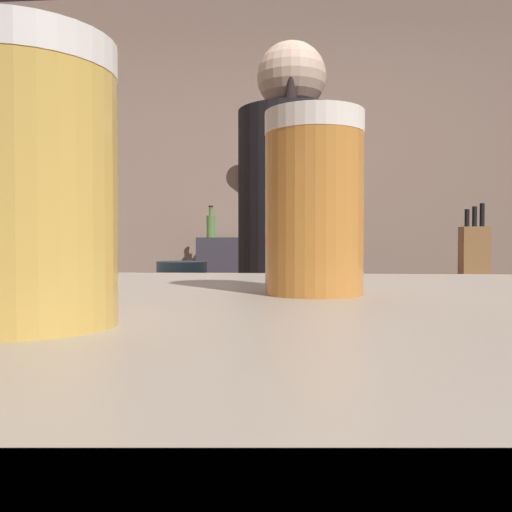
# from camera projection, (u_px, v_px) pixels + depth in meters

# --- Properties ---
(wall_back) EXTENTS (5.20, 0.10, 2.70)m
(wall_back) POSITION_uv_depth(u_px,v_px,m) (292.00, 199.00, 3.62)
(wall_back) COLOR gray
(wall_back) RESTS_ON ground
(prep_counter) EXTENTS (2.10, 0.60, 0.92)m
(prep_counter) POSITION_uv_depth(u_px,v_px,m) (372.00, 392.00, 2.17)
(prep_counter) COLOR brown
(prep_counter) RESTS_ON ground
(back_shelf) EXTENTS (0.80, 0.36, 1.09)m
(back_shelf) POSITION_uv_depth(u_px,v_px,m) (265.00, 325.00, 3.37)
(back_shelf) COLOR #39353F
(back_shelf) RESTS_ON ground
(bartender) EXTENTS (0.42, 0.51, 1.69)m
(bartender) POSITION_uv_depth(u_px,v_px,m) (291.00, 267.00, 1.73)
(bartender) COLOR #303432
(bartender) RESTS_ON ground
(knife_block) EXTENTS (0.10, 0.08, 0.29)m
(knife_block) POSITION_uv_depth(u_px,v_px,m) (474.00, 251.00, 2.07)
(knife_block) COLOR olive
(knife_block) RESTS_ON prep_counter
(mixing_bowl) EXTENTS (0.21, 0.21, 0.06)m
(mixing_bowl) POSITION_uv_depth(u_px,v_px,m) (182.00, 268.00, 2.30)
(mixing_bowl) COLOR #436C83
(mixing_bowl) RESTS_ON prep_counter
(chefs_knife) EXTENTS (0.24, 0.04, 0.01)m
(chefs_knife) POSITION_uv_depth(u_px,v_px,m) (365.00, 277.00, 2.11)
(chefs_knife) COLOR silver
(chefs_knife) RESTS_ON prep_counter
(pint_glass_near) EXTENTS (0.07, 0.07, 0.13)m
(pint_glass_near) POSITION_uv_depth(u_px,v_px,m) (314.00, 204.00, 0.39)
(pint_glass_near) COLOR #CA8037
(pint_glass_near) RESTS_ON bar_counter
(pint_glass_far) EXTENTS (0.08, 0.08, 0.13)m
(pint_glass_far) POSITION_uv_depth(u_px,v_px,m) (25.00, 185.00, 0.24)
(pint_glass_far) COLOR gold
(pint_glass_far) RESTS_ON bar_counter
(bottle_soy) EXTENTS (0.05, 0.05, 0.20)m
(bottle_soy) POSITION_uv_depth(u_px,v_px,m) (211.00, 225.00, 3.39)
(bottle_soy) COLOR #537D3C
(bottle_soy) RESTS_ON back_shelf
(bottle_vinegar) EXTENTS (0.07, 0.07, 0.25)m
(bottle_vinegar) POSITION_uv_depth(u_px,v_px,m) (315.00, 221.00, 3.24)
(bottle_vinegar) COLOR black
(bottle_vinegar) RESTS_ON back_shelf
(bottle_olive_oil) EXTENTS (0.08, 0.08, 0.18)m
(bottle_olive_oil) POSITION_uv_depth(u_px,v_px,m) (302.00, 226.00, 3.34)
(bottle_olive_oil) COLOR black
(bottle_olive_oil) RESTS_ON back_shelf
(bottle_hot_sauce) EXTENTS (0.06, 0.06, 0.19)m
(bottle_hot_sauce) POSITION_uv_depth(u_px,v_px,m) (271.00, 226.00, 3.40)
(bottle_hot_sauce) COLOR #3057A2
(bottle_hot_sauce) RESTS_ON back_shelf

